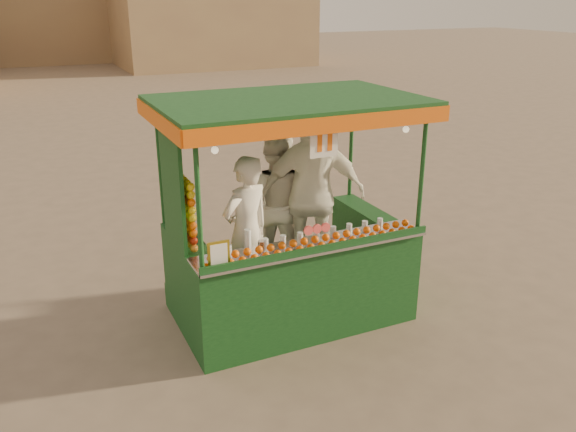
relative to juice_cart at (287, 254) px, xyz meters
name	(u,v)px	position (x,y,z in m)	size (l,w,h in m)	color
ground	(279,306)	(0.03, 0.27, -0.77)	(90.00, 90.00, 0.00)	brown
building_right	(210,12)	(7.03, 24.27, 1.73)	(9.00, 6.00, 5.00)	#8E7451
juice_cart	(287,254)	(0.00, 0.00, 0.00)	(2.61, 1.69, 2.37)	#0F3816
vendor_left	(246,232)	(-0.42, 0.07, 0.30)	(0.67, 0.55, 1.58)	silver
vendor_middle	(275,203)	(0.16, 0.67, 0.33)	(1.01, 0.96, 1.64)	white
vendor_right	(313,195)	(0.46, 0.32, 0.49)	(1.25, 0.84, 1.96)	white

